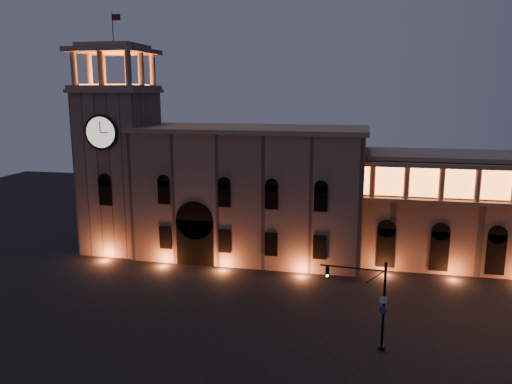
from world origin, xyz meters
TOP-DOWN VIEW (x-y plane):
  - ground at (0.00, 0.00)m, footprint 160.00×160.00m
  - government_building at (-2.08, 21.93)m, footprint 30.80×12.80m
  - clock_tower at (-20.50, 20.98)m, footprint 9.80×9.80m
  - traffic_light at (13.96, -1.21)m, footprint 5.88×0.85m

SIDE VIEW (x-z plane):
  - ground at x=0.00m, z-range 0.00..0.00m
  - traffic_light at x=13.96m, z-range 0.20..8.28m
  - government_building at x=-2.08m, z-range -0.03..17.57m
  - clock_tower at x=-20.50m, z-range -3.70..28.70m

